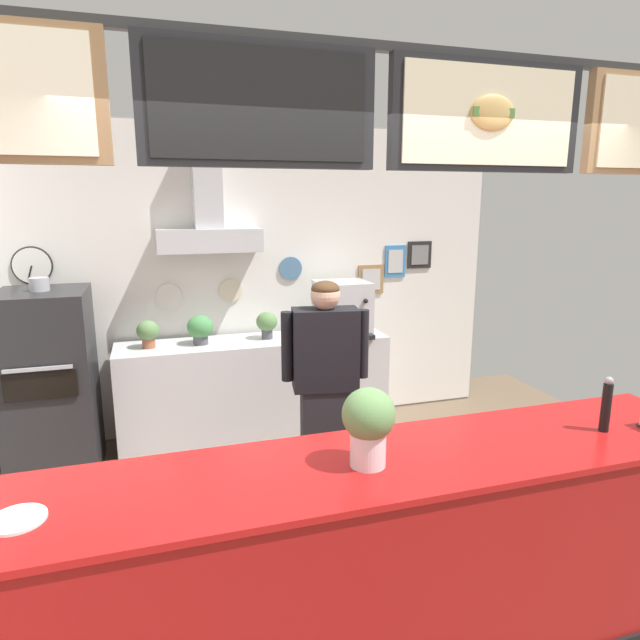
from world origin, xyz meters
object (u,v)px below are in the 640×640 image
object	(u,v)px
potted_thyme	(200,328)
potted_sage	(148,332)
shop_worker	(325,387)
espresso_machine	(342,309)
pepper_grinder	(606,404)
pizza_oven	(51,385)
potted_oregano	(267,323)
basil_vase	(368,425)
condiment_plate	(17,519)

from	to	relation	value
potted_thyme	potted_sage	bearing A→B (deg)	178.89
shop_worker	potted_sage	bearing A→B (deg)	-36.01
espresso_machine	potted_thyme	size ratio (longest dim) A/B	1.92
potted_thyme	pepper_grinder	size ratio (longest dim) A/B	0.91
pizza_oven	potted_thyme	xyz separation A→B (m)	(1.17, 0.18, 0.33)
potted_sage	potted_oregano	bearing A→B (deg)	0.56
potted_thyme	basil_vase	world-z (taller)	basil_vase
espresso_machine	condiment_plate	bearing A→B (deg)	-129.25
shop_worker	pepper_grinder	world-z (taller)	shop_worker
pizza_oven	espresso_machine	xyz separation A→B (m)	(2.45, 0.16, 0.43)
condiment_plate	potted_sage	bearing A→B (deg)	80.43
shop_worker	potted_thyme	xyz separation A→B (m)	(-0.74, 1.18, 0.21)
potted_oregano	basil_vase	size ratio (longest dim) A/B	0.70
espresso_machine	pepper_grinder	size ratio (longest dim) A/B	1.75
condiment_plate	shop_worker	bearing A→B (deg)	42.36
shop_worker	potted_sage	xyz separation A→B (m)	(-1.17, 1.19, 0.20)
pizza_oven	potted_thyme	size ratio (longest dim) A/B	6.24
shop_worker	pepper_grinder	bearing A→B (deg)	132.73
espresso_machine	shop_worker	bearing A→B (deg)	-114.82
condiment_plate	basil_vase	size ratio (longest dim) A/B	0.58
potted_oregano	potted_thyme	distance (m)	0.58
pepper_grinder	basil_vase	world-z (taller)	basil_vase
potted_sage	potted_oregano	size ratio (longest dim) A/B	0.97
pepper_grinder	condiment_plate	size ratio (longest dim) A/B	1.41
shop_worker	espresso_machine	distance (m)	1.32
potted_sage	basil_vase	xyz separation A→B (m)	(0.90, -2.65, 0.15)
potted_oregano	potted_thyme	size ratio (longest dim) A/B	0.95
shop_worker	basil_vase	distance (m)	1.53
potted_sage	condiment_plate	size ratio (longest dim) A/B	1.18
shop_worker	pepper_grinder	size ratio (longest dim) A/B	5.80
pepper_grinder	pizza_oven	bearing A→B (deg)	139.29
potted_sage	pepper_grinder	distance (m)	3.42
basil_vase	pizza_oven	bearing A→B (deg)	123.64
pizza_oven	potted_oregano	xyz separation A→B (m)	(1.76, 0.20, 0.33)
potted_thyme	basil_vase	size ratio (longest dim) A/B	0.74
basil_vase	espresso_machine	bearing A→B (deg)	72.74
espresso_machine	potted_thyme	world-z (taller)	espresso_machine
pizza_oven	pepper_grinder	bearing A→B (deg)	-40.71
potted_oregano	potted_thyme	world-z (taller)	potted_thyme
shop_worker	potted_sage	world-z (taller)	shop_worker
potted_sage	basil_vase	distance (m)	2.80
potted_sage	potted_oregano	distance (m)	1.01
espresso_machine	potted_thyme	xyz separation A→B (m)	(-1.28, 0.02, -0.10)
potted_oregano	pepper_grinder	distance (m)	2.91
pepper_grinder	potted_thyme	bearing A→B (deg)	122.76
shop_worker	basil_vase	size ratio (longest dim) A/B	4.70
espresso_machine	potted_sage	xyz separation A→B (m)	(-1.71, 0.03, -0.10)
condiment_plate	basil_vase	bearing A→B (deg)	0.89
condiment_plate	basil_vase	xyz separation A→B (m)	(1.35, 0.02, 0.18)
shop_worker	potted_oregano	distance (m)	1.23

